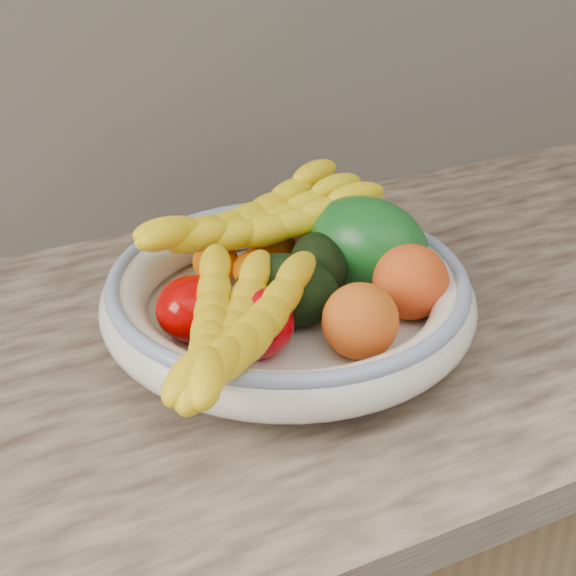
{
  "coord_description": "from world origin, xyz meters",
  "views": [
    {
      "loc": [
        -0.35,
        0.95,
        1.41
      ],
      "look_at": [
        0.0,
        1.66,
        0.96
      ],
      "focal_mm": 55.0,
      "sensor_mm": 36.0,
      "label": 1
    }
  ],
  "objects_px": {
    "fruit_bowl": "(288,298)",
    "banana_bunch_front": "(231,339)",
    "green_mango": "(366,243)",
    "banana_bunch_back": "(256,228)"
  },
  "relations": [
    {
      "from": "green_mango",
      "to": "banana_bunch_back",
      "type": "bearing_deg",
      "value": 117.91
    },
    {
      "from": "fruit_bowl",
      "to": "green_mango",
      "type": "bearing_deg",
      "value": 13.37
    },
    {
      "from": "fruit_bowl",
      "to": "banana_bunch_front",
      "type": "xyz_separation_m",
      "value": [
        -0.1,
        -0.09,
        0.03
      ]
    },
    {
      "from": "green_mango",
      "to": "banana_bunch_back",
      "type": "height_order",
      "value": "green_mango"
    },
    {
      "from": "banana_bunch_back",
      "to": "banana_bunch_front",
      "type": "bearing_deg",
      "value": -129.14
    },
    {
      "from": "green_mango",
      "to": "banana_bunch_front",
      "type": "relative_size",
      "value": 0.46
    },
    {
      "from": "banana_bunch_back",
      "to": "banana_bunch_front",
      "type": "relative_size",
      "value": 0.98
    },
    {
      "from": "green_mango",
      "to": "banana_bunch_front",
      "type": "bearing_deg",
      "value": 179.93
    },
    {
      "from": "banana_bunch_back",
      "to": "banana_bunch_front",
      "type": "height_order",
      "value": "banana_bunch_back"
    },
    {
      "from": "fruit_bowl",
      "to": "banana_bunch_front",
      "type": "height_order",
      "value": "banana_bunch_front"
    }
  ]
}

